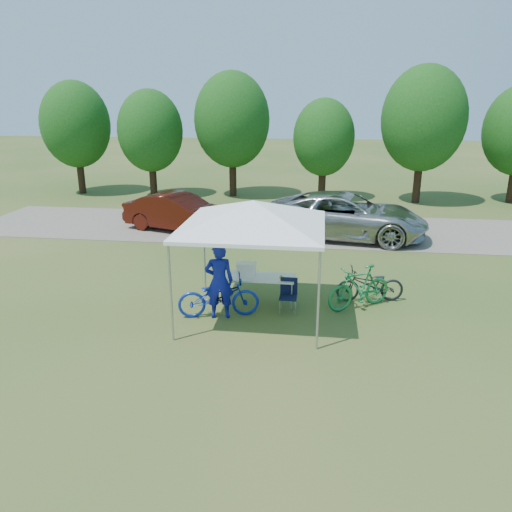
{
  "coord_description": "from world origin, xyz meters",
  "views": [
    {
      "loc": [
        1.46,
        -10.65,
        4.92
      ],
      "look_at": [
        -0.2,
        2.0,
        0.8
      ],
      "focal_mm": 35.0,
      "sensor_mm": 36.0,
      "label": 1
    }
  ],
  "objects": [
    {
      "name": "ground",
      "position": [
        0.0,
        0.0,
        0.0
      ],
      "size": [
        100.0,
        100.0,
        0.0
      ],
      "primitive_type": "plane",
      "color": "#2D5119",
      "rests_on": "ground"
    },
    {
      "name": "gravel_strip",
      "position": [
        0.0,
        8.0,
        0.01
      ],
      "size": [
        24.0,
        5.0,
        0.02
      ],
      "primitive_type": "cube",
      "color": "gray",
      "rests_on": "ground"
    },
    {
      "name": "canopy",
      "position": [
        0.0,
        0.0,
        2.65
      ],
      "size": [
        4.53,
        4.53,
        3.0
      ],
      "color": "#A5A5AA",
      "rests_on": "ground"
    },
    {
      "name": "treeline",
      "position": [
        -0.29,
        14.05,
        3.53
      ],
      "size": [
        24.89,
        4.28,
        6.3
      ],
      "color": "#382314",
      "rests_on": "ground"
    },
    {
      "name": "folding_table",
      "position": [
        0.06,
        0.68,
        0.66
      ],
      "size": [
        1.72,
        0.72,
        0.71
      ],
      "color": "white",
      "rests_on": "ground"
    },
    {
      "name": "folding_chair",
      "position": [
        0.8,
        0.34,
        0.47
      ],
      "size": [
        0.41,
        0.42,
        0.8
      ],
      "rotation": [
        0.0,
        0.0,
        -0.0
      ],
      "color": "black",
      "rests_on": "ground"
    },
    {
      "name": "cooler",
      "position": [
        -0.27,
        0.68,
        0.88
      ],
      "size": [
        0.47,
        0.32,
        0.34
      ],
      "color": "white",
      "rests_on": "folding_table"
    },
    {
      "name": "ice_cream_cup",
      "position": [
        0.59,
        0.63,
        0.74
      ],
      "size": [
        0.08,
        0.08,
        0.06
      ],
      "primitive_type": "cylinder",
      "color": "gold",
      "rests_on": "folding_table"
    },
    {
      "name": "cyclist",
      "position": [
        -0.75,
        -0.24,
        0.89
      ],
      "size": [
        0.72,
        0.55,
        1.78
      ],
      "primitive_type": "imported",
      "rotation": [
        0.0,
        0.0,
        3.35
      ],
      "color": "navy",
      "rests_on": "ground"
    },
    {
      "name": "bike_blue",
      "position": [
        -0.78,
        -0.19,
        0.49
      ],
      "size": [
        1.98,
        1.1,
        0.99
      ],
      "primitive_type": "imported",
      "rotation": [
        0.0,
        0.0,
        1.82
      ],
      "color": "#122CA2",
      "rests_on": "ground"
    },
    {
      "name": "bike_green",
      "position": [
        2.47,
        0.71,
        0.53
      ],
      "size": [
        1.75,
        1.38,
        1.06
      ],
      "primitive_type": "imported",
      "rotation": [
        0.0,
        0.0,
        -0.99
      ],
      "color": "#1C7E3F",
      "rests_on": "ground"
    },
    {
      "name": "bike_dark",
      "position": [
        2.77,
        1.16,
        0.44
      ],
      "size": [
        1.76,
        0.87,
        0.88
      ],
      "primitive_type": "imported",
      "rotation": [
        0.0,
        0.0,
        -1.39
      ],
      "color": "black",
      "rests_on": "ground"
    },
    {
      "name": "minivan",
      "position": [
        2.37,
        7.04,
        0.82
      ],
      "size": [
        6.05,
        3.39,
        1.6
      ],
      "primitive_type": "imported",
      "rotation": [
        0.0,
        0.0,
        1.44
      ],
      "color": "#AEAEAA",
      "rests_on": "gravel_strip"
    },
    {
      "name": "sedan",
      "position": [
        -3.82,
        7.21,
        0.72
      ],
      "size": [
        4.48,
        2.69,
        1.39
      ],
      "primitive_type": "imported",
      "rotation": [
        0.0,
        0.0,
        1.26
      ],
      "color": "#45130B",
      "rests_on": "gravel_strip"
    }
  ]
}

